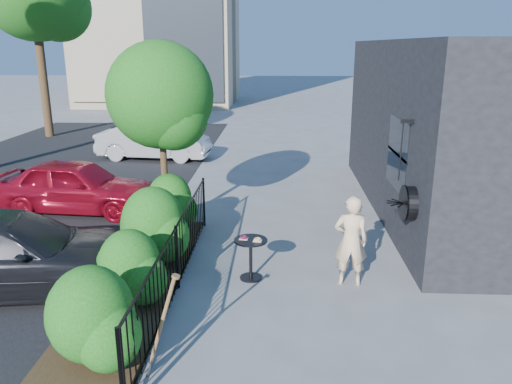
{
  "coord_description": "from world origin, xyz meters",
  "views": [
    {
      "loc": [
        0.14,
        -7.44,
        3.88
      ],
      "look_at": [
        -0.28,
        1.64,
        1.2
      ],
      "focal_mm": 35.0,
      "sensor_mm": 36.0,
      "label": 1
    }
  ],
  "objects_px": {
    "shovel": "(160,330)",
    "cafe_table": "(251,252)",
    "patio_tree": "(163,102)",
    "car_red": "(77,186)",
    "car_silver": "(154,141)",
    "car_darkgrey": "(8,253)",
    "woman": "(351,241)"
  },
  "relations": [
    {
      "from": "shovel",
      "to": "cafe_table",
      "type": "bearing_deg",
      "value": 70.43
    },
    {
      "from": "cafe_table",
      "to": "patio_tree",
      "type": "bearing_deg",
      "value": 129.3
    },
    {
      "from": "patio_tree",
      "to": "car_red",
      "type": "height_order",
      "value": "patio_tree"
    },
    {
      "from": "cafe_table",
      "to": "shovel",
      "type": "distance_m",
      "value": 2.81
    },
    {
      "from": "car_silver",
      "to": "car_darkgrey",
      "type": "distance_m",
      "value": 9.89
    },
    {
      "from": "patio_tree",
      "to": "car_darkgrey",
      "type": "xyz_separation_m",
      "value": [
        -1.99,
        -2.93,
        -2.12
      ]
    },
    {
      "from": "patio_tree",
      "to": "shovel",
      "type": "bearing_deg",
      "value": -78.88
    },
    {
      "from": "shovel",
      "to": "car_darkgrey",
      "type": "xyz_separation_m",
      "value": [
        -2.97,
        2.06,
        0.05
      ]
    },
    {
      "from": "patio_tree",
      "to": "woman",
      "type": "xyz_separation_m",
      "value": [
        3.59,
        -2.46,
        -1.99
      ]
    },
    {
      "from": "woman",
      "to": "car_silver",
      "type": "xyz_separation_m",
      "value": [
        -5.6,
        9.42,
        -0.13
      ]
    },
    {
      "from": "patio_tree",
      "to": "car_silver",
      "type": "xyz_separation_m",
      "value": [
        -2.02,
        6.96,
        -2.12
      ]
    },
    {
      "from": "patio_tree",
      "to": "car_darkgrey",
      "type": "bearing_deg",
      "value": -124.13
    },
    {
      "from": "car_red",
      "to": "woman",
      "type": "bearing_deg",
      "value": -115.31
    },
    {
      "from": "patio_tree",
      "to": "cafe_table",
      "type": "height_order",
      "value": "patio_tree"
    },
    {
      "from": "car_red",
      "to": "car_silver",
      "type": "distance_m",
      "value": 5.86
    },
    {
      "from": "shovel",
      "to": "car_silver",
      "type": "distance_m",
      "value": 12.32
    },
    {
      "from": "car_silver",
      "to": "car_darkgrey",
      "type": "height_order",
      "value": "car_silver"
    },
    {
      "from": "woman",
      "to": "car_red",
      "type": "relative_size",
      "value": 0.41
    },
    {
      "from": "cafe_table",
      "to": "woman",
      "type": "bearing_deg",
      "value": -3.99
    },
    {
      "from": "car_silver",
      "to": "woman",
      "type": "bearing_deg",
      "value": -144.42
    },
    {
      "from": "patio_tree",
      "to": "car_silver",
      "type": "distance_m",
      "value": 7.54
    },
    {
      "from": "woman",
      "to": "car_darkgrey",
      "type": "xyz_separation_m",
      "value": [
        -5.57,
        -0.47,
        -0.13
      ]
    },
    {
      "from": "car_red",
      "to": "patio_tree",
      "type": "bearing_deg",
      "value": -109.03
    },
    {
      "from": "patio_tree",
      "to": "cafe_table",
      "type": "distance_m",
      "value": 3.79
    },
    {
      "from": "car_red",
      "to": "shovel",
      "type": "bearing_deg",
      "value": -145.27
    },
    {
      "from": "car_darkgrey",
      "to": "car_silver",
      "type": "bearing_deg",
      "value": -9.84
    },
    {
      "from": "car_red",
      "to": "car_silver",
      "type": "xyz_separation_m",
      "value": [
        0.46,
        5.84,
        0.01
      ]
    },
    {
      "from": "car_red",
      "to": "car_darkgrey",
      "type": "xyz_separation_m",
      "value": [
        0.48,
        -4.05,
        0.0
      ]
    },
    {
      "from": "cafe_table",
      "to": "car_darkgrey",
      "type": "xyz_separation_m",
      "value": [
        -3.91,
        -0.59,
        0.15
      ]
    },
    {
      "from": "patio_tree",
      "to": "woman",
      "type": "height_order",
      "value": "patio_tree"
    },
    {
      "from": "woman",
      "to": "car_silver",
      "type": "distance_m",
      "value": 10.96
    },
    {
      "from": "patio_tree",
      "to": "shovel",
      "type": "relative_size",
      "value": 2.88
    }
  ]
}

